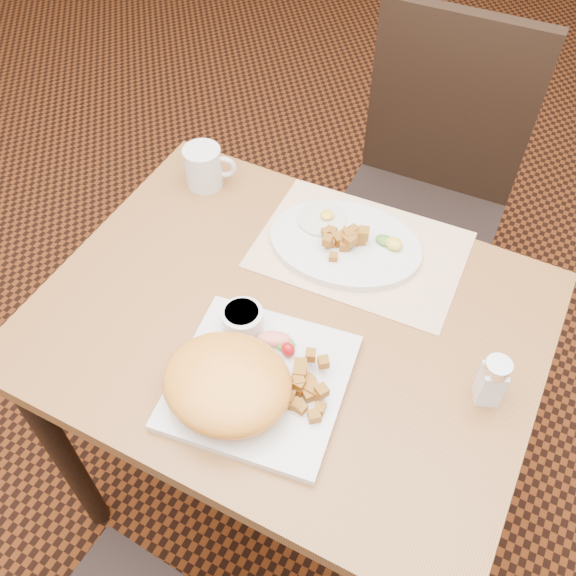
# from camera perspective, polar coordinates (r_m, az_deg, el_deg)

# --- Properties ---
(ground) EXTENTS (8.00, 8.00, 0.00)m
(ground) POSITION_cam_1_polar(r_m,az_deg,el_deg) (1.82, -0.05, -16.99)
(ground) COLOR black
(ground) RESTS_ON ground
(table) EXTENTS (0.90, 0.70, 0.75)m
(table) POSITION_cam_1_polar(r_m,az_deg,el_deg) (1.26, -0.08, -5.69)
(table) COLOR #9A612F
(table) RESTS_ON ground
(chair_far) EXTENTS (0.43, 0.44, 0.97)m
(chair_far) POSITION_cam_1_polar(r_m,az_deg,el_deg) (1.76, 12.12, 8.76)
(chair_far) COLOR black
(chair_far) RESTS_ON ground
(placemat) EXTENTS (0.41, 0.30, 0.00)m
(placemat) POSITION_cam_1_polar(r_m,az_deg,el_deg) (1.28, 6.45, 3.41)
(placemat) COLOR white
(placemat) RESTS_ON table
(plate_square) EXTENTS (0.32, 0.32, 0.02)m
(plate_square) POSITION_cam_1_polar(r_m,az_deg,el_deg) (1.08, -2.51, -8.31)
(plate_square) COLOR silver
(plate_square) RESTS_ON table
(plate_oval) EXTENTS (0.33, 0.26, 0.02)m
(plate_oval) POSITION_cam_1_polar(r_m,az_deg,el_deg) (1.28, 5.08, 3.94)
(plate_oval) COLOR silver
(plate_oval) RESTS_ON placemat
(hollandaise_mound) EXTENTS (0.21, 0.19, 0.08)m
(hollandaise_mound) POSITION_cam_1_polar(r_m,az_deg,el_deg) (1.03, -5.50, -8.40)
(hollandaise_mound) COLOR #FC9F31
(hollandaise_mound) RESTS_ON plate_square
(ramekin) EXTENTS (0.07, 0.07, 0.04)m
(ramekin) POSITION_cam_1_polar(r_m,az_deg,el_deg) (1.12, -4.06, -2.75)
(ramekin) COLOR silver
(ramekin) RESTS_ON plate_square
(garnish_sq) EXTENTS (0.08, 0.05, 0.03)m
(garnish_sq) POSITION_cam_1_polar(r_m,az_deg,el_deg) (1.10, -0.78, -4.83)
(garnish_sq) COLOR #387223
(garnish_sq) RESTS_ON plate_square
(fried_egg) EXTENTS (0.10, 0.10, 0.02)m
(fried_egg) POSITION_cam_1_polar(r_m,az_deg,el_deg) (1.31, 3.08, 6.21)
(fried_egg) COLOR white
(fried_egg) RESTS_ON plate_oval
(garnish_ov) EXTENTS (0.06, 0.04, 0.02)m
(garnish_ov) POSITION_cam_1_polar(r_m,az_deg,el_deg) (1.27, 9.10, 4.03)
(garnish_ov) COLOR #387223
(garnish_ov) RESTS_ON plate_oval
(salt_shaker) EXTENTS (0.05, 0.05, 0.10)m
(salt_shaker) POSITION_cam_1_polar(r_m,az_deg,el_deg) (1.08, 17.68, -7.83)
(salt_shaker) COLOR white
(salt_shaker) RESTS_ON table
(coffee_mug) EXTENTS (0.11, 0.08, 0.09)m
(coffee_mug) POSITION_cam_1_polar(r_m,az_deg,el_deg) (1.40, -7.44, 10.63)
(coffee_mug) COLOR silver
(coffee_mug) RESTS_ON table
(home_fries_sq) EXTENTS (0.09, 0.12, 0.03)m
(home_fries_sq) POSITION_cam_1_polar(r_m,az_deg,el_deg) (1.05, 1.49, -8.76)
(home_fries_sq) COLOR #B06D1C
(home_fries_sq) RESTS_ON plate_square
(home_fries_ov) EXTENTS (0.09, 0.09, 0.04)m
(home_fries_ov) POSITION_cam_1_polar(r_m,az_deg,el_deg) (1.25, 5.06, 4.46)
(home_fries_ov) COLOR #B06D1C
(home_fries_ov) RESTS_ON plate_oval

